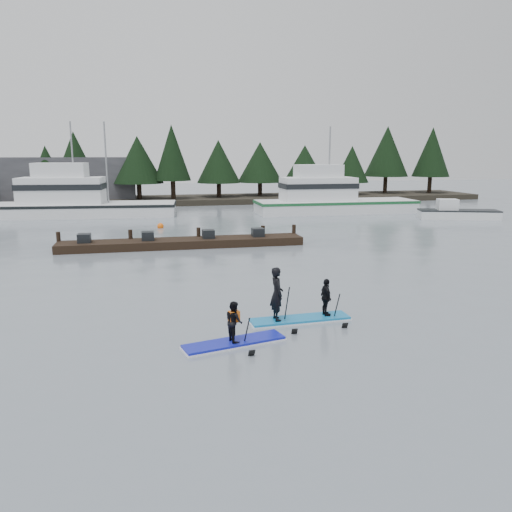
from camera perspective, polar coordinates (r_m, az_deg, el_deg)
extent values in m
plane|color=slate|center=(15.93, 5.03, -8.13)|extent=(160.00, 160.00, 0.00)
cube|color=#2D281E|center=(56.65, -8.47, 6.35)|extent=(70.00, 8.00, 0.60)
cube|color=#4C4C51|center=(59.01, -22.51, 7.95)|extent=(18.00, 6.00, 5.00)
cube|color=white|center=(46.48, -18.88, 4.48)|extent=(15.89, 5.99, 2.07)
cube|color=white|center=(46.70, -21.30, 7.00)|extent=(7.28, 3.85, 2.24)
cylinder|color=gray|center=(46.35, -20.20, 9.96)|extent=(0.14, 0.14, 6.93)
cube|color=white|center=(47.17, 9.06, 5.06)|extent=(14.83, 4.65, 2.10)
cube|color=white|center=(46.39, 7.09, 7.61)|extent=(6.71, 3.23, 2.10)
cylinder|color=gray|center=(46.63, 8.38, 10.38)|extent=(0.14, 0.14, 6.62)
cube|color=white|center=(45.35, 22.13, 4.43)|extent=(6.67, 3.94, 0.75)
cube|color=black|center=(29.55, -8.34, 1.48)|extent=(14.18, 2.16, 0.47)
sphere|color=#FC620C|center=(37.46, -10.86, 3.16)|extent=(0.48, 0.48, 0.48)
cube|color=#111AA8|center=(14.53, -2.50, -9.85)|extent=(3.06, 1.35, 0.11)
imported|color=black|center=(14.31, -2.52, -7.46)|extent=(0.56, 0.65, 1.17)
cube|color=orange|center=(14.26, -2.53, -6.92)|extent=(0.34, 0.26, 0.32)
cylinder|color=black|center=(14.37, -1.23, -9.33)|extent=(0.10, 0.87, 1.46)
cube|color=#1272AF|center=(16.49, 5.04, -7.22)|extent=(3.30, 0.87, 0.12)
imported|color=black|center=(15.97, 2.39, -4.34)|extent=(0.44, 0.65, 1.74)
cylinder|color=black|center=(15.97, 3.48, -5.99)|extent=(0.14, 0.98, 1.66)
imported|color=black|center=(16.61, 8.01, -4.69)|extent=(0.33, 0.74, 1.24)
cylinder|color=black|center=(16.65, 9.06, -6.35)|extent=(0.13, 0.88, 1.49)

